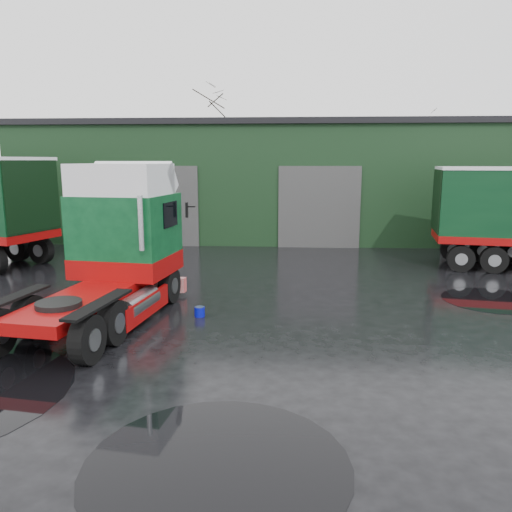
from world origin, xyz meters
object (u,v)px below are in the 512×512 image
at_px(wash_bucket, 200,312).
at_px(tree_back_b, 409,167).
at_px(hero_tractor, 93,246).
at_px(warehouse, 314,179).
at_px(tree_back_a, 208,154).

relative_size(wash_bucket, tree_back_b, 0.04).
xyz_separation_m(wash_bucket, tree_back_b, (11.94, 27.53, 3.62)).
height_order(hero_tractor, wash_bucket, hero_tractor).
relative_size(hero_tractor, tree_back_b, 0.91).
bearing_deg(tree_back_b, warehouse, -128.66).
xyz_separation_m(warehouse, tree_back_a, (-8.00, 10.00, 1.59)).
xyz_separation_m(hero_tractor, tree_back_a, (-1.50, 28.43, 2.64)).
distance_m(tree_back_a, tree_back_b, 16.03).
distance_m(warehouse, hero_tractor, 19.57).
height_order(hero_tractor, tree_back_a, tree_back_a).
distance_m(hero_tractor, tree_back_a, 28.59).
distance_m(warehouse, tree_back_a, 12.90).
bearing_deg(tree_back_a, warehouse, -51.34).
distance_m(wash_bucket, tree_back_a, 28.21).
distance_m(warehouse, tree_back_b, 12.82).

